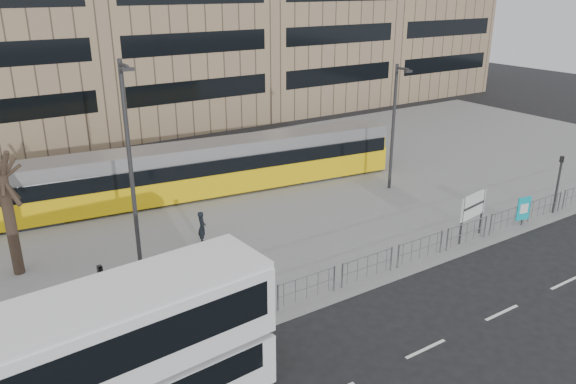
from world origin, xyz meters
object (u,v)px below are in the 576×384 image
double_decker_bus (77,373)px  ad_panel (523,209)px  station_sign (473,208)px  traffic_light_west (103,297)px  lamp_post_west (130,161)px  pedestrian (202,227)px  tram (187,171)px  traffic_light_east (559,177)px  lamp_post_east (394,122)px

double_decker_bus → ad_panel: 22.03m
station_sign → ad_panel: size_ratio=1.50×
traffic_light_west → lamp_post_west: 6.38m
pedestrian → tram: bearing=-1.2°
pedestrian → traffic_light_west: size_ratio=0.51×
traffic_light_west → lamp_post_west: bearing=59.2°
ad_panel → lamp_post_west: bearing=170.9°
traffic_light_east → lamp_post_east: lamp_post_east is taller
traffic_light_east → ad_panel: bearing=-164.6°
double_decker_bus → traffic_light_east: bearing=1.6°
tram → ad_panel: bearing=-39.4°
tram → traffic_light_west: bearing=-117.0°
pedestrian → traffic_light_east: 18.32m
traffic_light_west → lamp_post_east: 19.63m
traffic_light_east → lamp_post_west: (-20.19, 6.08, 2.75)m
tram → lamp_post_west: 9.07m
double_decker_bus → traffic_light_east: (24.70, 2.50, -0.16)m
tram → traffic_light_west: size_ratio=8.18×
tram → lamp_post_west: bearing=-120.2°
station_sign → lamp_post_east: lamp_post_east is taller
tram → lamp_post_east: lamp_post_east is taller
lamp_post_east → traffic_light_east: bearing=-58.6°
double_decker_bus → pedestrian: double_decker_bus is taller
tram → ad_panel: tram is taller
lamp_post_west → pedestrian: bearing=12.4°
lamp_post_west → traffic_light_east: bearing=-16.8°
double_decker_bus → traffic_light_east: size_ratio=3.46×
double_decker_bus → lamp_post_east: (20.12, 10.00, 1.83)m
lamp_post_east → double_decker_bus: bearing=-153.6°
tram → traffic_light_east: size_ratio=8.18×
pedestrian → traffic_light_east: (16.98, -6.78, 1.19)m
traffic_light_east → lamp_post_west: lamp_post_west is taller
station_sign → double_decker_bus: bearing=179.6°
lamp_post_east → pedestrian: bearing=-176.7°
station_sign → ad_panel: bearing=-15.8°
traffic_light_west → station_sign: bearing=-3.9°
double_decker_bus → ad_panel: size_ratio=7.15×
lamp_post_east → ad_panel: bearing=-77.1°
tram → lamp_post_west: lamp_post_west is taller
pedestrian → ad_panel: bearing=-99.3°
ad_panel → station_sign: bearing=-176.3°
ad_panel → traffic_light_east: bearing=12.5°
traffic_light_west → lamp_post_west: (2.83, 5.02, 2.75)m
ad_panel → traffic_light_west: 20.25m
station_sign → traffic_light_east: bearing=-11.8°
station_sign → lamp_post_west: size_ratio=0.26×
tram → traffic_light_east: traffic_light_east is taller
double_decker_bus → traffic_light_west: bearing=60.7°
station_sign → traffic_light_west: size_ratio=0.73×
lamp_post_west → lamp_post_east: (15.61, 1.42, -0.76)m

